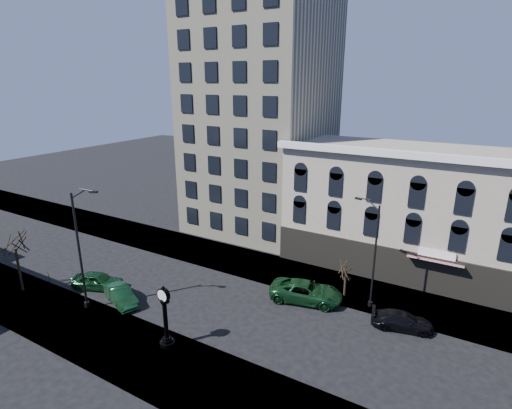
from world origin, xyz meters
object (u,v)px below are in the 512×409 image
Objects in this scene: street_clock at (165,319)px; car_near_a at (98,281)px; street_lamp_near at (83,218)px; car_near_b at (121,295)px; warning_sign at (49,277)px.

car_near_a is (-11.16, 3.12, -1.46)m from street_clock.
car_near_b is (1.13, 1.76, -7.28)m from street_lamp_near.
car_near_b is (3.80, -0.68, -0.06)m from car_near_a.
street_lamp_near is 8.08m from car_near_a.
street_clock is 1.03× the size of car_near_a.
car_near_b is at bearing 37.61° from street_lamp_near.
warning_sign is at bearing -177.20° from street_clock.
warning_sign is at bearing 162.91° from street_lamp_near.
street_clock is 2.20× the size of warning_sign.
street_clock is at bearing 22.86° from warning_sign.
street_clock is 1.07× the size of car_near_b.
warning_sign reaches higher than car_near_a.
street_clock is 11.68m from car_near_a.
car_near_b is at bearing 166.20° from street_clock.
street_lamp_near is at bearing 27.23° from warning_sign.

